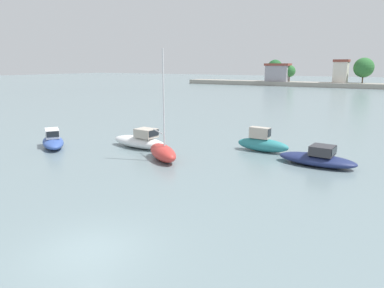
{
  "coord_description": "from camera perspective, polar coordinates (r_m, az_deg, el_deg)",
  "views": [
    {
      "loc": [
        8.9,
        -7.83,
        6.42
      ],
      "look_at": [
        -4.11,
        13.99,
        0.69
      ],
      "focal_mm": 33.12,
      "sensor_mm": 36.0,
      "label": 1
    }
  ],
  "objects": [
    {
      "name": "ground_plane",
      "position": [
        13.48,
        -16.31,
        -16.29
      ],
      "size": [
        400.0,
        400.0,
        0.0
      ],
      "primitive_type": "plane",
      "color": "slate"
    },
    {
      "name": "moored_boat_0",
      "position": [
        30.08,
        -21.49,
        0.51
      ],
      "size": [
        4.54,
        3.83,
        1.44
      ],
      "rotation": [
        0.0,
        0.0,
        -0.61
      ],
      "color": "#3856A8",
      "rests_on": "ground"
    },
    {
      "name": "moored_boat_1",
      "position": [
        28.02,
        -8.34,
        0.54
      ],
      "size": [
        5.25,
        1.93,
        1.6
      ],
      "rotation": [
        0.0,
        0.0,
        -0.07
      ],
      "color": "white",
      "rests_on": "ground"
    },
    {
      "name": "moored_boat_2",
      "position": [
        24.21,
        -4.72,
        -1.28
      ],
      "size": [
        3.8,
        3.23,
        7.43
      ],
      "rotation": [
        0.0,
        0.0,
        -0.62
      ],
      "color": "#C63833",
      "rests_on": "ground"
    },
    {
      "name": "moored_boat_3",
      "position": [
        27.11,
        11.23,
        0.13
      ],
      "size": [
        4.08,
        1.36,
        1.82
      ],
      "rotation": [
        0.0,
        0.0,
        -0.05
      ],
      "color": "teal",
      "rests_on": "ground"
    },
    {
      "name": "moored_boat_4",
      "position": [
        24.33,
        19.57,
        -2.2
      ],
      "size": [
        5.09,
        2.27,
        1.35
      ],
      "rotation": [
        0.0,
        0.0,
        -0.07
      ],
      "color": "navy",
      "rests_on": "ground"
    },
    {
      "name": "mooring_buoy_0",
      "position": [
        31.35,
        10.07,
        1.08
      ],
      "size": [
        0.42,
        0.42,
        0.42
      ],
      "primitive_type": "sphere",
      "color": "orange",
      "rests_on": "ground"
    },
    {
      "name": "distant_shoreline",
      "position": [
        110.24,
        25.36,
        9.52
      ],
      "size": [
        110.45,
        7.74,
        8.49
      ],
      "color": "gray",
      "rests_on": "ground"
    }
  ]
}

